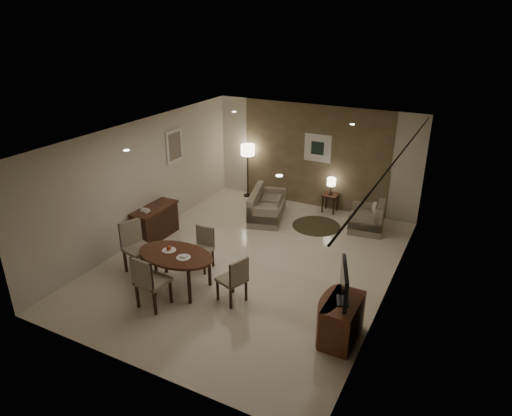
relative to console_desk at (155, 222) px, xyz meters
The scene contains 31 objects.
room_shell 2.70m from the console_desk, ahead, with size 5.50×7.00×2.70m.
taupe_accent 4.39m from the console_desk, 54.45° to the left, with size 3.96×0.03×2.70m, color #736747.
curtain_wall 5.26m from the console_desk, ahead, with size 0.08×6.70×2.58m, color beige, non-canonical shape.
curtain_rod 5.64m from the console_desk, ahead, with size 0.03×0.03×6.80m, color black.
art_back_frame 4.49m from the console_desk, 53.18° to the left, with size 0.72×0.03×0.72m, color silver.
art_back_canvas 4.48m from the console_desk, 53.06° to the left, with size 0.34×0.01×0.34m, color black.
art_left_frame 1.92m from the console_desk, 100.85° to the left, with size 0.03×0.60×0.80m, color silver.
art_left_canvas 1.91m from the console_desk, 100.16° to the left, with size 0.01×0.46×0.64m, color gray.
downlight_nl 3.12m from the console_desk, 58.80° to the right, with size 0.10×0.10×0.01m, color white.
downlight_nr 4.87m from the console_desk, 24.83° to the right, with size 0.10×0.10×0.01m, color white.
downlight_fl 3.12m from the console_desk, 58.80° to the left, with size 0.10×0.10×0.01m, color white.
downlight_fr 4.87m from the console_desk, 24.83° to the left, with size 0.10×0.10×0.01m, color white.
console_desk is the anchor object (origin of this frame).
telephone 0.52m from the console_desk, 90.00° to the right, with size 0.20×0.14×0.09m, color white, non-canonical shape.
tv_cabinet 5.11m from the console_desk, 17.05° to the right, with size 0.48×0.90×0.70m, color brown, non-canonical shape.
flat_tv 5.14m from the console_desk, 17.12° to the right, with size 0.06×0.88×0.60m, color black, non-canonical shape.
dining_table 2.23m from the console_desk, 41.25° to the right, with size 1.50×0.94×0.71m, color #4A2717, non-canonical shape.
chair_near 2.72m from the console_desk, 51.91° to the right, with size 0.49×0.49×1.02m, color gray, non-canonical shape.
chair_far 1.86m from the console_desk, 22.46° to the right, with size 0.42×0.42×0.87m, color gray, non-canonical shape.
chair_left 1.53m from the console_desk, 62.86° to the right, with size 0.50×0.50×1.04m, color gray, non-canonical shape.
chair_right 3.14m from the console_desk, 26.12° to the right, with size 0.44×0.44×0.90m, color gray, non-canonical shape.
plate_a 2.09m from the console_desk, 43.50° to the right, with size 0.26×0.26×0.02m, color white.
plate_b 2.46m from the console_desk, 38.72° to the right, with size 0.26×0.26×0.02m, color white.
fruit_apple 2.10m from the console_desk, 43.50° to the right, with size 0.09×0.09×0.09m, color #AD3E13.
napkin 2.46m from the console_desk, 38.72° to the right, with size 0.12×0.08×0.03m, color white.
round_rug 3.84m from the console_desk, 36.30° to the left, with size 1.17×1.17×0.01m, color #3F3A23.
sofa 2.81m from the console_desk, 50.29° to the left, with size 0.75×1.51×0.71m, color gray, non-canonical shape.
armchair 4.93m from the console_desk, 31.51° to the left, with size 0.81×0.76×0.72m, color gray, non-canonical shape.
side_table 4.48m from the console_desk, 46.53° to the left, with size 0.38×0.38×0.48m, color black, non-canonical shape.
table_lamp 4.49m from the console_desk, 46.53° to the left, with size 0.22×0.22×0.50m, color #FFEAC1, non-canonical shape.
floor_lamp 3.35m from the console_desk, 78.66° to the left, with size 0.38×0.38×1.49m, color #FFE5B7, non-canonical shape.
Camera 1 is at (3.89, -7.34, 4.80)m, focal length 32.00 mm.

